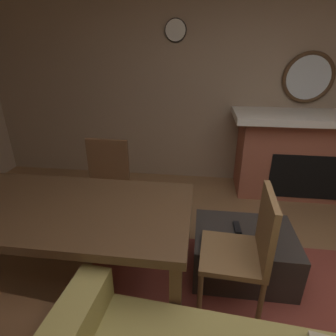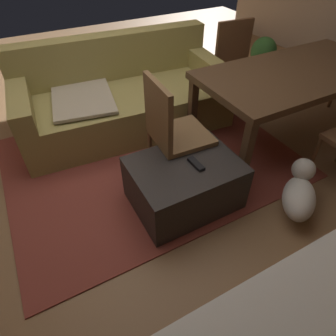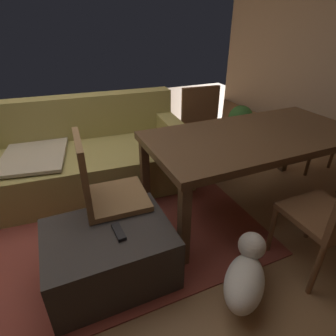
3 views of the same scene
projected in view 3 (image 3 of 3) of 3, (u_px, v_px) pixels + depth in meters
floor at (73, 218)px, 2.49m from camera, size 8.72×8.72×0.00m
area_rug at (96, 221)px, 2.45m from camera, size 2.60×2.00×0.01m
couch at (82, 158)px, 2.87m from camera, size 2.18×1.13×0.87m
ottoman_coffee_table at (111, 254)px, 1.85m from camera, size 0.80×0.61×0.41m
tv_remote at (119, 232)px, 1.73m from camera, size 0.06×0.16×0.02m
dining_table at (254, 142)px, 2.34m from camera, size 1.83×0.91×0.74m
dining_chair_north at (204, 126)px, 3.09m from camera, size 0.47×0.47×0.93m
dining_chair_west at (102, 190)px, 1.95m from camera, size 0.46×0.46×0.93m
potted_plant at (240, 121)px, 3.93m from camera, size 0.35×0.35×0.51m
small_dog at (246, 275)px, 1.71m from camera, size 0.48×0.47×0.34m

